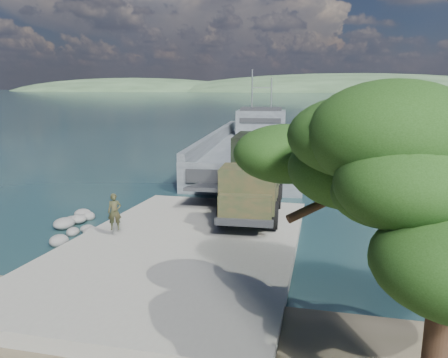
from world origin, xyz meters
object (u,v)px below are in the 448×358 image
pier (410,158)px  landing_craft (255,153)px  overhang_tree (422,181)px  military_truck (255,175)px  sailboat_near (447,157)px  soldier (115,220)px

pier → landing_craft: 14.52m
overhang_tree → military_truck: bearing=111.1°
sailboat_near → overhang_tree: 39.64m
landing_craft → overhang_tree: size_ratio=4.51×
sailboat_near → overhang_tree: (-10.23, -37.95, 5.15)m
soldier → landing_craft: bearing=58.8°
landing_craft → sailboat_near: 19.28m
military_truck → sailboat_near: (15.82, 23.48, -2.15)m
military_truck → soldier: bearing=-136.6°
landing_craft → soldier: bearing=-100.4°
landing_craft → pier: bearing=-24.2°
landing_craft → military_truck: (2.97, -19.15, 1.73)m
landing_craft → military_truck: size_ratio=3.81×
pier → overhang_tree: size_ratio=5.76×
landing_craft → sailboat_near: bearing=8.5°
pier → sailboat_near: 10.63m
landing_craft → military_truck: bearing=-85.7°
soldier → military_truck: bearing=21.4°
soldier → overhang_tree: (11.16, -8.56, 4.21)m
soldier → overhang_tree: 14.68m
landing_craft → overhang_tree: landing_craft is taller
sailboat_near → soldier: bearing=-121.3°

